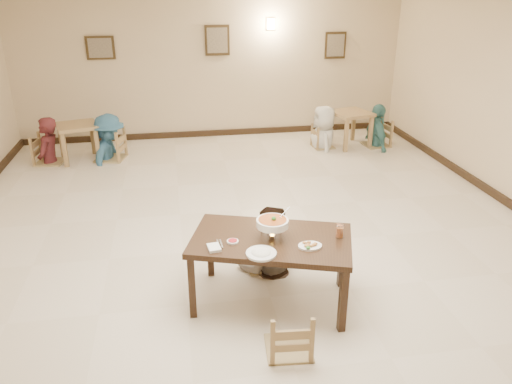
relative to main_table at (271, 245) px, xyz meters
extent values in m
plane|color=beige|center=(0.01, 1.16, -0.67)|extent=(10.00, 10.00, 0.00)
plane|color=beige|center=(0.01, 6.16, 0.83)|extent=(10.00, 0.00, 10.00)
cube|color=black|center=(0.01, 6.13, -0.61)|extent=(8.00, 0.06, 0.12)
cube|color=#332514|center=(-2.19, 6.12, 1.23)|extent=(0.55, 0.03, 0.45)
cube|color=gray|center=(-2.19, 6.10, 1.23)|extent=(0.45, 0.01, 0.37)
cube|color=#332514|center=(0.11, 6.12, 1.33)|extent=(0.50, 0.03, 0.60)
cube|color=gray|center=(0.11, 6.10, 1.33)|extent=(0.41, 0.01, 0.49)
cube|color=#332514|center=(2.61, 6.12, 1.18)|extent=(0.45, 0.03, 0.55)
cube|color=gray|center=(2.61, 6.10, 1.18)|extent=(0.37, 0.01, 0.45)
cube|color=#FFD88C|center=(1.21, 6.12, 1.63)|extent=(0.16, 0.05, 0.22)
cube|color=#331F11|center=(0.00, 0.00, 0.05)|extent=(1.80, 1.35, 0.06)
cube|color=#331F11|center=(-0.82, -0.14, -0.32)|extent=(0.07, 0.07, 0.69)
cube|color=#331F11|center=(0.58, -0.60, -0.32)|extent=(0.07, 0.07, 0.69)
cube|color=#331F11|center=(-0.58, 0.60, -0.32)|extent=(0.07, 0.07, 0.69)
cube|color=#331F11|center=(0.82, 0.14, -0.32)|extent=(0.07, 0.07, 0.69)
cube|color=tan|center=(0.06, 0.71, -0.26)|extent=(0.42, 0.42, 0.05)
cube|color=tan|center=(0.01, -0.78, -0.26)|extent=(0.42, 0.42, 0.05)
imported|color=gray|center=(0.10, 0.64, 0.12)|extent=(0.82, 0.67, 1.57)
torus|color=silver|center=(0.01, -0.01, 0.22)|extent=(0.25, 0.25, 0.01)
cylinder|color=silver|center=(0.01, -0.01, 0.10)|extent=(0.07, 0.07, 0.04)
cone|color=#FFA526|center=(0.01, -0.01, 0.15)|extent=(0.04, 0.04, 0.06)
cylinder|color=white|center=(0.01, -0.01, 0.25)|extent=(0.32, 0.32, 0.07)
cylinder|color=#A54B1B|center=(0.01, -0.01, 0.28)|extent=(0.28, 0.28, 0.02)
sphere|color=#2D7223|center=(0.02, -0.02, 0.30)|extent=(0.05, 0.05, 0.05)
cylinder|color=silver|center=(0.13, 0.05, 0.31)|extent=(0.15, 0.09, 0.10)
cylinder|color=silver|center=(0.11, 0.05, 0.15)|extent=(0.01, 0.01, 0.15)
cylinder|color=silver|center=(-0.09, 0.05, 0.15)|extent=(0.01, 0.01, 0.15)
cylinder|color=silver|center=(0.01, -0.12, 0.15)|extent=(0.01, 0.01, 0.15)
cylinder|color=white|center=(0.10, 0.32, 0.09)|extent=(0.26, 0.26, 0.02)
ellipsoid|color=white|center=(0.10, 0.32, 0.10)|extent=(0.17, 0.14, 0.06)
cylinder|color=white|center=(-0.16, -0.30, 0.09)|extent=(0.29, 0.29, 0.02)
ellipsoid|color=white|center=(-0.16, -0.30, 0.10)|extent=(0.19, 0.16, 0.07)
cylinder|color=white|center=(0.33, -0.24, 0.09)|extent=(0.23, 0.23, 0.02)
sphere|color=#2D7223|center=(0.30, -0.31, 0.11)|extent=(0.04, 0.04, 0.04)
cylinder|color=white|center=(-0.39, -0.03, 0.09)|extent=(0.12, 0.12, 0.02)
cylinder|color=maroon|center=(-0.39, -0.03, 0.10)|extent=(0.09, 0.09, 0.01)
cube|color=white|center=(-0.59, -0.13, 0.10)|extent=(0.13, 0.17, 0.03)
cube|color=silver|center=(-0.54, -0.05, 0.09)|extent=(0.02, 0.17, 0.01)
cube|color=silver|center=(-0.51, -0.05, 0.09)|extent=(0.02, 0.17, 0.01)
cylinder|color=white|center=(0.68, -0.10, 0.15)|extent=(0.07, 0.07, 0.14)
cylinder|color=orange|center=(0.68, -0.10, 0.14)|extent=(0.06, 0.06, 0.10)
cube|color=#A58354|center=(-2.64, 4.99, -0.01)|extent=(0.85, 0.85, 0.06)
cube|color=#A58354|center=(-2.83, 4.64, -0.35)|extent=(0.07, 0.07, 0.63)
cube|color=#A58354|center=(-2.28, 4.79, -0.35)|extent=(0.07, 0.07, 0.63)
cube|color=#A58354|center=(-2.99, 5.19, -0.35)|extent=(0.07, 0.07, 0.63)
cube|color=#A58354|center=(-2.44, 5.34, -0.35)|extent=(0.07, 0.07, 0.63)
cube|color=#A58354|center=(2.63, 4.95, 0.01)|extent=(0.87, 0.87, 0.06)
cube|color=#A58354|center=(2.43, 4.59, -0.34)|extent=(0.07, 0.07, 0.65)
cube|color=#A58354|center=(2.99, 4.75, -0.34)|extent=(0.07, 0.07, 0.65)
cube|color=#A58354|center=(2.27, 5.16, -0.34)|extent=(0.07, 0.07, 0.65)
cube|color=#A58354|center=(2.84, 5.31, -0.34)|extent=(0.07, 0.07, 0.65)
cube|color=tan|center=(-3.18, 4.92, -0.20)|extent=(0.48, 0.48, 0.05)
cube|color=tan|center=(-2.09, 4.94, -0.16)|extent=(0.51, 0.51, 0.06)
cube|color=tan|center=(2.08, 4.96, -0.27)|extent=(0.41, 0.41, 0.04)
cube|color=tan|center=(3.18, 4.88, -0.20)|extent=(0.48, 0.48, 0.05)
imported|color=#521E22|center=(-3.18, 4.92, 0.19)|extent=(0.53, 0.70, 1.72)
imported|color=#316388|center=(-2.09, 4.94, 0.20)|extent=(0.93, 1.25, 1.72)
imported|color=silver|center=(2.08, 4.96, 0.18)|extent=(0.59, 0.86, 1.69)
imported|color=teal|center=(3.18, 4.88, 0.19)|extent=(0.45, 1.02, 1.71)
camera|label=1|loc=(-0.91, -4.33, 2.48)|focal=35.00mm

